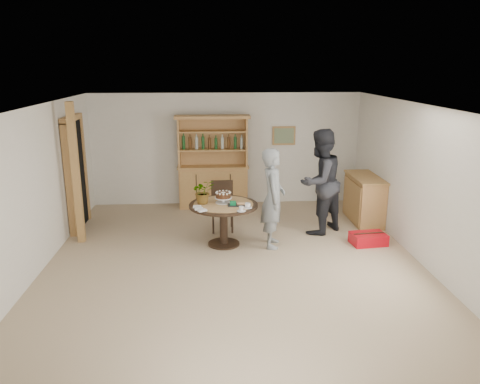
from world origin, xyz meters
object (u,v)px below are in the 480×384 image
Objects in this scene: teen_boy at (273,198)px; adult_person at (320,182)px; red_suitcase at (368,239)px; hutch at (213,176)px; dining_chair at (222,202)px; sideboard at (364,199)px; dining_table at (224,212)px.

teen_boy is 1.16m from adult_person.
hutch is at bearing 130.38° from red_suitcase.
adult_person reaches higher than dining_chair.
hutch is 1.54m from dining_chair.
adult_person is (0.96, 0.64, 0.12)m from teen_boy.
hutch is at bearing 96.15° from dining_chair.
dining_chair is 2.78m from red_suitcase.
red_suitcase is at bearing -103.92° from sideboard.
dining_chair reaches higher than red_suitcase.
sideboard is at bearing 170.01° from adult_person.
hutch reaches higher than dining_chair.
adult_person is (1.81, -0.29, 0.45)m from dining_chair.
dining_chair is (-2.88, -0.29, 0.06)m from sideboard.
dining_table is at bearing 169.68° from red_suitcase.
teen_boy reaches higher than dining_chair.
teen_boy is 2.70× the size of red_suitcase.
sideboard is at bearing -52.37° from teen_boy.
sideboard is at bearing 68.96° from red_suitcase.
teen_boy is (0.85, -0.10, 0.27)m from dining_table.
sideboard is 0.64× the size of adult_person.
sideboard is at bearing 5.85° from dining_chair.
dining_chair is (0.00, 0.83, -0.07)m from dining_table.
hutch is at bearing -81.10° from adult_person.
sideboard reaches higher than dining_table.
sideboard is 1.33× the size of dining_chair.
dining_chair is 0.48× the size of adult_person.
sideboard reaches higher than red_suitcase.
teen_boy reaches higher than sideboard.
dining_table is at bearing -89.83° from dining_chair.
hutch is at bearing 157.79° from sideboard.
dining_chair reaches higher than sideboard.
dining_table reaches higher than red_suitcase.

